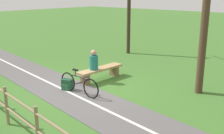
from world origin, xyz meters
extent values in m
plane|color=#3D6B28|center=(0.00, 0.00, 0.00)|extent=(80.00, 80.00, 0.00)
cube|color=#A88456|center=(-1.13, -0.29, 0.44)|extent=(2.06, 0.53, 0.08)
cube|color=brown|center=(-1.89, -0.25, 0.20)|extent=(0.18, 0.39, 0.40)
cube|color=brown|center=(-0.37, -0.33, 0.20)|extent=(0.18, 0.39, 0.40)
cylinder|color=#1E6B66|center=(-0.80, -0.30, 0.75)|extent=(0.34, 0.34, 0.54)
sphere|color=#9E755B|center=(-0.80, -0.30, 1.12)|extent=(0.22, 0.22, 0.22)
torus|color=black|center=(0.43, 0.79, 0.33)|extent=(0.06, 0.66, 0.66)
torus|color=black|center=(0.47, -0.28, 0.33)|extent=(0.06, 0.66, 0.66)
cylinder|color=black|center=(0.45, 0.26, 0.61)|extent=(0.06, 0.91, 0.04)
cylinder|color=black|center=(0.45, 0.42, 0.47)|extent=(0.06, 0.66, 0.31)
cylinder|color=black|center=(0.46, 0.10, 0.71)|extent=(0.03, 0.03, 0.20)
cube|color=black|center=(0.46, 0.10, 0.82)|extent=(0.09, 0.20, 0.05)
cube|color=#1E4C2D|center=(0.43, -0.37, 0.20)|extent=(0.35, 0.42, 0.39)
cube|color=#245B37|center=(0.56, -0.32, 0.14)|extent=(0.12, 0.25, 0.18)
cylinder|color=#847051|center=(3.06, 0.46, 0.51)|extent=(0.08, 0.08, 1.02)
cylinder|color=#847051|center=(3.23, 2.05, 0.51)|extent=(0.08, 0.08, 1.02)
cylinder|color=#847051|center=(3.32, 2.85, 0.86)|extent=(1.27, 11.14, 0.06)
cylinder|color=#38281E|center=(-5.56, -2.38, 2.09)|extent=(0.19, 0.19, 4.19)
cylinder|color=#473323|center=(-2.31, 3.14, 2.16)|extent=(0.24, 0.24, 4.32)
camera|label=1|loc=(6.02, 6.57, 3.26)|focal=43.35mm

